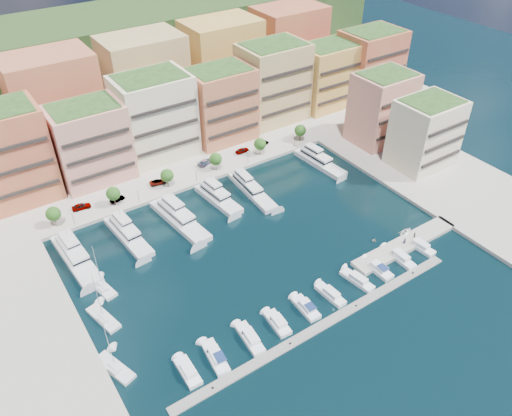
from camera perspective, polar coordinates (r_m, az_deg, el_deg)
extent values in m
plane|color=black|center=(126.11, 0.02, -3.89)|extent=(400.00, 400.00, 0.00)
cube|color=#9E998E|center=(171.89, -11.71, 7.49)|extent=(220.00, 64.00, 2.00)
cube|color=#9E998E|center=(158.61, 20.68, 3.00)|extent=(34.00, 76.00, 2.00)
cube|color=#9E998E|center=(109.26, -26.80, -17.80)|extent=(34.00, 76.00, 2.00)
cube|color=#243817|center=(213.04, -17.18, 12.57)|extent=(240.00, 40.00, 58.00)
cube|color=gray|center=(108.41, 7.79, -13.09)|extent=(72.00, 2.20, 0.35)
cube|color=#9E998E|center=(130.42, 16.63, -4.16)|extent=(32.00, 5.00, 2.00)
cube|color=#BB763E|center=(148.17, -26.36, 5.34)|extent=(20.00, 16.00, 26.00)
cube|color=black|center=(140.93, -25.66, 3.93)|extent=(18.40, 0.50, 0.90)
cube|color=tan|center=(150.15, -18.37, 6.98)|extent=(20.00, 15.00, 22.00)
cube|color=black|center=(143.54, -17.37, 5.75)|extent=(18.40, 0.50, 0.90)
cube|color=#25451B|center=(145.14, -19.24, 10.86)|extent=(17.60, 13.20, 0.80)
cube|color=beige|center=(156.74, -11.46, 10.11)|extent=(22.00, 16.00, 25.00)
cube|color=black|center=(149.92, -10.14, 8.98)|extent=(20.24, 0.50, 0.90)
cube|color=#25451B|center=(151.50, -12.07, 14.45)|extent=(19.36, 14.08, 0.80)
cube|color=#C8714B|center=(164.10, -4.03, 11.64)|extent=(20.00, 15.00, 23.00)
cube|color=black|center=(158.08, -2.57, 10.66)|extent=(18.40, 0.50, 0.90)
cube|color=#25451B|center=(159.38, -4.22, 15.51)|extent=(17.60, 13.20, 0.80)
cube|color=tan|center=(175.93, 1.95, 14.05)|extent=(22.00, 16.00, 26.00)
cube|color=black|center=(169.87, 3.62, 13.13)|extent=(20.24, 0.50, 0.90)
cube|color=#25451B|center=(171.15, 2.05, 18.18)|extent=(19.36, 14.08, 0.80)
cube|color=#DD9D51|center=(188.11, 7.95, 14.63)|extent=(20.00, 15.00, 22.00)
cube|color=black|center=(182.88, 9.57, 13.81)|extent=(18.40, 0.50, 0.90)
cube|color=#25451B|center=(184.14, 8.26, 17.91)|extent=(17.60, 13.20, 0.80)
cube|color=#BB763E|center=(199.56, 12.90, 15.71)|extent=(22.00, 16.00, 24.00)
cube|color=black|center=(194.41, 14.64, 14.88)|extent=(20.24, 0.50, 0.90)
cube|color=#25451B|center=(195.58, 13.42, 19.08)|extent=(19.36, 14.08, 0.80)
cube|color=tan|center=(167.57, 14.18, 10.96)|extent=(18.00, 14.00, 22.00)
cube|color=black|center=(163.39, 15.99, 9.96)|extent=(16.56, 0.50, 0.90)
cube|color=#25451B|center=(163.09, 14.79, 14.55)|extent=(15.84, 12.32, 0.80)
cube|color=beige|center=(158.05, 18.77, 8.03)|extent=(18.00, 14.00, 20.00)
cube|color=black|center=(154.46, 20.78, 6.86)|extent=(16.56, 0.50, 0.90)
cube|color=#25451B|center=(153.62, 19.53, 11.41)|extent=(15.84, 12.32, 0.80)
cube|color=#C8714B|center=(169.26, -21.94, 11.16)|extent=(26.00, 18.00, 30.00)
cube|color=tan|center=(176.76, -12.51, 14.03)|extent=(26.00, 18.00, 30.00)
cube|color=#DD9D51|center=(188.79, -3.88, 16.28)|extent=(26.00, 18.00, 30.00)
cube|color=#BB763E|center=(204.55, 3.71, 17.95)|extent=(26.00, 18.00, 30.00)
cylinder|color=#473323|center=(138.74, -21.95, -1.36)|extent=(0.24, 0.24, 3.00)
sphere|color=#144815|center=(137.46, -22.16, -0.62)|extent=(3.80, 3.80, 3.80)
cylinder|color=#473323|center=(141.18, -15.86, 0.85)|extent=(0.24, 0.24, 3.00)
sphere|color=#144815|center=(139.91, -16.01, 1.59)|extent=(3.80, 3.80, 3.80)
cylinder|color=#473323|center=(145.34, -10.04, 2.95)|extent=(0.24, 0.24, 3.00)
sphere|color=#144815|center=(144.12, -10.14, 3.69)|extent=(3.80, 3.80, 3.80)
cylinder|color=#473323|center=(151.10, -4.59, 4.88)|extent=(0.24, 0.24, 3.00)
sphere|color=#144815|center=(149.92, -4.63, 5.61)|extent=(3.80, 3.80, 3.80)
cylinder|color=#473323|center=(158.26, 0.45, 6.62)|extent=(0.24, 0.24, 3.00)
sphere|color=#144815|center=(157.14, 0.45, 7.32)|extent=(3.80, 3.80, 3.80)
cylinder|color=#473323|center=(166.66, 5.04, 8.15)|extent=(0.24, 0.24, 3.00)
sphere|color=#144815|center=(165.59, 5.08, 8.83)|extent=(3.80, 3.80, 3.80)
cylinder|color=black|center=(137.04, -20.17, -1.13)|extent=(0.10, 0.10, 4.00)
sphere|color=#FFF2CC|center=(135.86, -20.35, -0.45)|extent=(0.30, 0.30, 0.30)
cylinder|color=black|center=(140.45, -13.31, 1.37)|extent=(0.10, 0.10, 4.00)
sphere|color=#FFF2CC|center=(139.30, -13.42, 2.06)|extent=(0.30, 0.30, 0.30)
cylinder|color=black|center=(146.02, -6.85, 3.70)|extent=(0.10, 0.10, 4.00)
sphere|color=#FFF2CC|center=(144.91, -6.91, 4.37)|extent=(0.30, 0.30, 0.30)
cylinder|color=black|center=(153.51, -0.92, 5.78)|extent=(0.10, 0.10, 4.00)
sphere|color=#FFF2CC|center=(152.45, -0.93, 6.44)|extent=(0.30, 0.30, 0.30)
cylinder|color=black|center=(162.65, 4.44, 7.60)|extent=(0.10, 0.10, 4.00)
sphere|color=#FFF2CC|center=(161.66, 4.47, 8.24)|extent=(0.30, 0.30, 0.30)
cube|color=silver|center=(128.04, -19.82, -5.65)|extent=(6.25, 21.84, 2.30)
cube|color=silver|center=(128.40, -20.30, -4.42)|extent=(4.78, 12.09, 1.80)
cube|color=black|center=(128.40, -20.30, -4.42)|extent=(4.84, 12.16, 0.55)
cube|color=silver|center=(128.76, -20.67, -3.45)|extent=(3.37, 6.64, 1.40)
cylinder|color=#B2B2B7|center=(128.81, -20.99, -2.59)|extent=(0.14, 0.14, 1.80)
cube|color=silver|center=(130.89, -14.35, -3.30)|extent=(5.94, 19.99, 2.30)
cube|color=silver|center=(131.11, -14.81, -2.15)|extent=(4.45, 11.09, 1.80)
cube|color=black|center=(131.11, -14.81, -2.15)|extent=(4.51, 11.15, 0.55)
cube|color=silver|center=(131.35, -15.17, -1.24)|extent=(3.09, 6.10, 1.40)
cylinder|color=#B2B2B7|center=(131.33, -15.47, -0.43)|extent=(0.14, 0.14, 1.80)
cube|color=black|center=(131.17, -14.32, -3.45)|extent=(5.99, 20.05, 0.35)
cube|color=silver|center=(133.39, -8.68, -1.55)|extent=(7.40, 22.97, 2.30)
cube|color=silver|center=(133.80, -9.20, -0.36)|extent=(5.42, 12.78, 1.80)
cube|color=black|center=(133.80, -9.20, -0.36)|extent=(5.48, 12.85, 0.55)
cube|color=silver|center=(134.19, -9.61, 0.57)|extent=(3.72, 7.05, 1.40)
cylinder|color=#B2B2B7|center=(134.29, -9.93, 1.41)|extent=(0.14, 0.14, 1.80)
cube|color=silver|center=(139.89, -4.33, 0.89)|extent=(6.16, 17.68, 2.30)
cube|color=silver|center=(139.95, -4.73, 1.92)|extent=(4.61, 9.84, 1.80)
cube|color=black|center=(139.95, -4.73, 1.92)|extent=(4.67, 9.91, 0.55)
cube|color=silver|center=(140.05, -5.05, 2.72)|extent=(3.20, 5.43, 1.40)
cylinder|color=#B2B2B7|center=(139.92, -5.29, 3.46)|extent=(0.14, 0.14, 1.80)
cube|color=silver|center=(142.63, -0.45, 1.81)|extent=(5.39, 21.69, 2.30)
cube|color=silver|center=(142.95, -0.93, 2.89)|extent=(4.10, 11.99, 1.80)
cube|color=black|center=(142.95, -0.93, 2.89)|extent=(4.16, 12.05, 0.55)
cube|color=silver|center=(143.26, -1.32, 3.74)|extent=(2.87, 6.58, 1.40)
cylinder|color=#B2B2B7|center=(143.31, -1.61, 4.51)|extent=(0.14, 0.14, 1.80)
cube|color=black|center=(142.89, -0.45, 1.66)|extent=(5.44, 21.74, 0.35)
cube|color=silver|center=(156.59, 7.28, 5.01)|extent=(5.73, 19.79, 2.30)
cube|color=silver|center=(156.76, 6.88, 5.97)|extent=(4.34, 10.96, 1.80)
cube|color=black|center=(156.76, 6.88, 5.97)|extent=(4.40, 11.03, 0.55)
cube|color=silver|center=(156.96, 6.56, 6.71)|extent=(3.04, 6.03, 1.40)
cylinder|color=#B2B2B7|center=(156.93, 6.32, 7.40)|extent=(0.14, 0.14, 1.80)
cube|color=white|center=(100.97, -7.77, -18.13)|extent=(2.92, 7.33, 1.40)
cube|color=white|center=(99.72, -7.73, -17.85)|extent=(2.22, 3.54, 1.10)
cube|color=black|center=(100.72, -8.12, -17.35)|extent=(1.97, 0.15, 0.55)
cube|color=white|center=(102.40, -4.66, -16.68)|extent=(3.65, 8.89, 1.40)
cube|color=white|center=(101.13, -4.57, -16.41)|extent=(2.56, 4.36, 1.10)
cube|color=black|center=(102.26, -5.07, -15.84)|extent=(1.96, 0.31, 0.55)
cube|color=navy|center=(100.05, -4.25, -16.64)|extent=(2.18, 2.79, 0.12)
cube|color=white|center=(104.83, -0.72, -14.74)|extent=(3.37, 8.80, 1.40)
cube|color=white|center=(103.59, -0.59, -14.45)|extent=(2.41, 4.29, 1.10)
cube|color=black|center=(104.69, -1.12, -13.93)|extent=(1.92, 0.26, 0.55)
cube|color=white|center=(107.37, 2.47, -13.10)|extent=(3.30, 7.42, 1.40)
cube|color=white|center=(106.19, 2.61, -12.77)|extent=(2.41, 3.63, 1.10)
cube|color=black|center=(107.13, 2.14, -12.37)|extent=(1.98, 0.26, 0.55)
cube|color=white|center=(110.55, 5.70, -11.37)|extent=(3.09, 7.60, 1.40)
cube|color=white|center=(109.40, 5.87, -11.04)|extent=(2.32, 3.68, 1.10)
cube|color=black|center=(110.33, 5.36, -10.65)|extent=(2.02, 0.18, 0.55)
cube|color=navy|center=(108.48, 6.21, -11.14)|extent=(2.05, 2.32, 0.12)
cube|color=white|center=(113.83, 8.46, -9.85)|extent=(2.93, 7.96, 1.40)
cube|color=white|center=(112.71, 8.65, -9.51)|extent=(2.13, 3.87, 1.10)
cube|color=black|center=(113.64, 8.12, -9.14)|extent=(1.75, 0.21, 0.55)
cube|color=white|center=(118.05, 11.45, -8.16)|extent=(3.54, 8.84, 1.40)
cube|color=white|center=(116.95, 11.67, -7.83)|extent=(2.42, 4.34, 1.10)
cube|color=black|center=(117.93, 11.08, -7.44)|extent=(1.75, 0.33, 0.55)
cube|color=white|center=(121.77, 13.70, -6.86)|extent=(2.82, 8.02, 1.40)
cube|color=white|center=(120.72, 13.92, -6.52)|extent=(2.18, 3.86, 1.10)
cube|color=black|center=(121.61, 13.37, -6.19)|extent=(1.98, 0.12, 0.55)
cube|color=navy|center=(119.85, 14.31, -6.59)|extent=(1.95, 2.42, 0.12)
cube|color=white|center=(126.12, 16.00, -5.52)|extent=(2.76, 9.12, 1.40)
cube|color=white|center=(125.08, 16.25, -5.19)|extent=(2.07, 4.40, 1.10)
cube|color=black|center=(126.04, 15.64, -4.83)|extent=(1.80, 0.15, 0.55)
cube|color=white|center=(130.72, 18.14, -4.26)|extent=(3.10, 8.35, 1.40)
cube|color=white|center=(129.74, 18.38, -3.92)|extent=(2.23, 4.07, 1.10)
cube|color=black|center=(130.58, 17.83, -3.62)|extent=(1.79, 0.24, 0.55)
cube|color=silver|center=(104.31, -15.82, -17.23)|extent=(5.57, 9.62, 1.20)
cube|color=silver|center=(103.04, -15.71, -17.30)|extent=(2.32, 2.72, 0.60)
cylinder|color=#B2B2B7|center=(99.47, -16.56, -14.79)|extent=(0.14, 0.14, 12.00)
cylinder|color=#B2B2B7|center=(102.21, -15.68, -17.25)|extent=(1.41, 3.96, 0.10)
cube|color=silver|center=(112.97, -17.02, -12.01)|extent=(4.85, 9.62, 1.20)
cube|color=silver|center=(111.69, -16.94, -12.02)|extent=(2.17, 2.63, 0.60)
cylinder|color=#B2B2B7|center=(108.58, -17.73, -9.55)|extent=(0.14, 0.14, 12.00)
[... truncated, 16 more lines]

